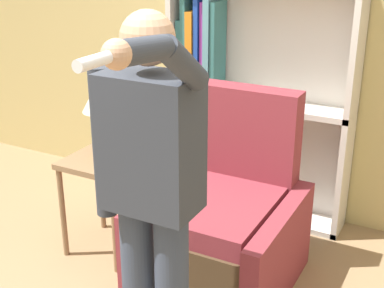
{
  "coord_description": "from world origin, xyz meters",
  "views": [
    {
      "loc": [
        1.24,
        -1.58,
        1.96
      ],
      "look_at": [
        0.13,
        0.51,
        1.04
      ],
      "focal_mm": 50.0,
      "sensor_mm": 36.0,
      "label": 1
    }
  ],
  "objects": [
    {
      "name": "person_standing",
      "position": [
        0.15,
        0.1,
        0.98
      ],
      "size": [
        0.54,
        0.78,
        1.71
      ],
      "color": "#384256",
      "rests_on": "ground_plane"
    },
    {
      "name": "side_table",
      "position": [
        -0.71,
        0.91,
        0.54
      ],
      "size": [
        0.46,
        0.46,
        0.65
      ],
      "color": "#846647",
      "rests_on": "ground_plane"
    },
    {
      "name": "bookcase",
      "position": [
        -0.22,
        1.87,
        0.84
      ],
      "size": [
        1.34,
        0.28,
        1.72
      ],
      "color": "silver",
      "rests_on": "ground_plane"
    },
    {
      "name": "armchair",
      "position": [
        0.11,
        0.98,
        0.35
      ],
      "size": [
        0.83,
        0.92,
        1.13
      ],
      "color": "#4C3823",
      "rests_on": "ground_plane"
    },
    {
      "name": "table_lamp",
      "position": [
        -0.71,
        0.91,
        1.05
      ],
      "size": [
        0.23,
        0.23,
        0.52
      ],
      "color": "gold",
      "rests_on": "side_table"
    },
    {
      "name": "wall_back",
      "position": [
        0.01,
        2.03,
        1.4
      ],
      "size": [
        8.0,
        0.11,
        2.8
      ],
      "color": "tan",
      "rests_on": "ground_plane"
    }
  ]
}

